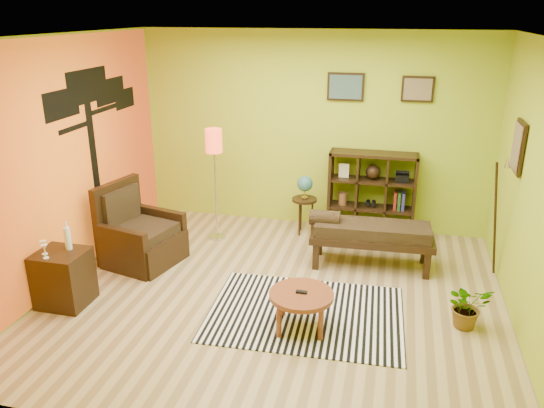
% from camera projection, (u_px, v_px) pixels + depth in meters
% --- Properties ---
extents(ground, '(5.00, 5.00, 0.00)m').
position_uv_depth(ground, '(276.00, 295.00, 5.99)').
color(ground, tan).
rests_on(ground, ground).
extents(room_shell, '(5.04, 4.54, 2.82)m').
position_uv_depth(room_shell, '(268.00, 139.00, 5.40)').
color(room_shell, '#A4BE26').
rests_on(room_shell, ground).
extents(zebra_rug, '(2.10, 1.56, 0.01)m').
position_uv_depth(zebra_rug, '(306.00, 313.00, 5.62)').
color(zebra_rug, white).
rests_on(zebra_rug, ground).
extents(coffee_table, '(0.65, 0.65, 0.42)m').
position_uv_depth(coffee_table, '(301.00, 298.00, 5.27)').
color(coffee_table, brown).
rests_on(coffee_table, ground).
extents(armchair, '(1.01, 1.00, 1.02)m').
position_uv_depth(armchair, '(139.00, 238.00, 6.72)').
color(armchair, black).
rests_on(armchair, ground).
extents(side_cabinet, '(0.52, 0.47, 0.93)m').
position_uv_depth(side_cabinet, '(63.00, 278.00, 5.73)').
color(side_cabinet, black).
rests_on(side_cabinet, ground).
extents(floor_lamp, '(0.24, 0.24, 1.56)m').
position_uv_depth(floor_lamp, '(214.00, 151.00, 7.06)').
color(floor_lamp, silver).
rests_on(floor_lamp, ground).
extents(globe_table, '(0.35, 0.35, 0.86)m').
position_uv_depth(globe_table, '(305.00, 190.00, 7.44)').
color(globe_table, black).
rests_on(globe_table, ground).
extents(cube_shelf, '(1.20, 0.35, 1.20)m').
position_uv_depth(cube_shelf, '(372.00, 194.00, 7.43)').
color(cube_shelf, black).
rests_on(cube_shelf, ground).
extents(bench, '(1.55, 0.61, 0.70)m').
position_uv_depth(bench, '(369.00, 233.00, 6.54)').
color(bench, black).
rests_on(bench, ground).
extents(potted_plant, '(0.57, 0.60, 0.37)m').
position_uv_depth(potted_plant, '(467.00, 310.00, 5.35)').
color(potted_plant, '#26661E').
rests_on(potted_plant, ground).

